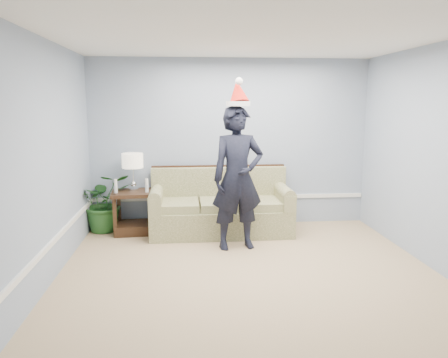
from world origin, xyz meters
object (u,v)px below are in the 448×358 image
man (238,178)px  teddy_bear (243,191)px  houseplant (105,202)px  sofa (220,209)px  table_lamp (133,162)px  side_table (135,217)px

man → teddy_bear: size_ratio=5.33×
man → teddy_bear: 0.75m
houseplant → man: bearing=-26.7°
man → sofa: bearing=93.2°
table_lamp → houseplant: table_lamp is taller
man → teddy_bear: bearing=65.9°
table_lamp → houseplant: (-0.46, 0.08, -0.64)m
sofa → man: size_ratio=1.09×
side_table → teddy_bear: 1.73m
sofa → side_table: size_ratio=2.99×
houseplant → man: 2.27m
sofa → houseplant: sofa is taller
sofa → houseplant: (-1.80, 0.22, 0.11)m
table_lamp → man: 1.77m
sofa → side_table: 1.33m
side_table → man: bearing=-29.3°
table_lamp → man: man is taller
side_table → man: size_ratio=0.37×
houseplant → table_lamp: bearing=-10.2°
side_table → houseplant: houseplant is taller
side_table → table_lamp: table_lamp is taller
teddy_bear → side_table: bearing=178.3°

